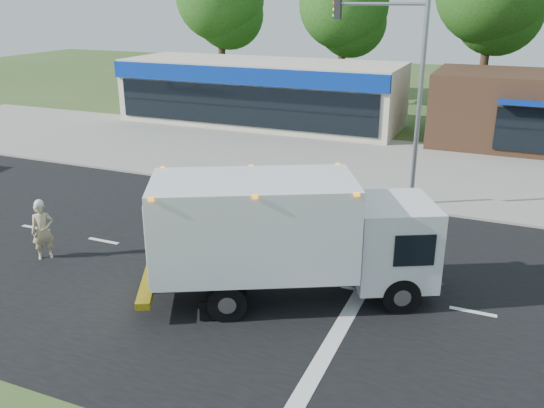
{
  "coord_description": "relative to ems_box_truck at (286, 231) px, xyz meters",
  "views": [
    {
      "loc": [
        6.29,
        -14.32,
        7.85
      ],
      "look_at": [
        -0.34,
        1.35,
        1.7
      ],
      "focal_mm": 38.0,
      "sensor_mm": 36.0,
      "label": 1
    }
  ],
  "objects": [
    {
      "name": "parking_apron",
      "position": [
        -1.14,
        15.2,
        -1.99
      ],
      "size": [
        60.0,
        9.0,
        0.02
      ],
      "primitive_type": "cube",
      "color": "gray",
      "rests_on": "ground"
    },
    {
      "name": "sidewalk",
      "position": [
        -1.14,
        9.4,
        -1.94
      ],
      "size": [
        60.0,
        2.4,
        0.12
      ],
      "primitive_type": "cube",
      "color": "gray",
      "rests_on": "ground"
    },
    {
      "name": "brown_storefront",
      "position": [
        5.86,
        21.18,
        0.0
      ],
      "size": [
        10.0,
        6.7,
        4.0
      ],
      "color": "#382316",
      "rests_on": "ground"
    },
    {
      "name": "lane_markings",
      "position": [
        0.21,
        -0.15,
        -1.98
      ],
      "size": [
        55.2,
        7.0,
        0.01
      ],
      "color": "silver",
      "rests_on": "road_asphalt"
    },
    {
      "name": "ems_box_truck",
      "position": [
        0.0,
        0.0,
        0.0
      ],
      "size": [
        8.05,
        5.7,
        3.46
      ],
      "rotation": [
        0.0,
        0.0,
        0.47
      ],
      "color": "black",
      "rests_on": "ground"
    },
    {
      "name": "emergency_worker",
      "position": [
        -7.97,
        -0.57,
        -1.03
      ],
      "size": [
        0.79,
        0.8,
        1.97
      ],
      "rotation": [
        0.0,
        0.0,
        0.84
      ],
      "color": "tan",
      "rests_on": "ground"
    },
    {
      "name": "traffic_signal_pole",
      "position": [
        1.21,
        8.8,
        2.93
      ],
      "size": [
        3.51,
        0.25,
        8.0
      ],
      "color": "gray",
      "rests_on": "ground"
    },
    {
      "name": "road_asphalt",
      "position": [
        -1.14,
        1.2,
        -1.99
      ],
      "size": [
        60.0,
        14.0,
        0.02
      ],
      "primitive_type": "cube",
      "color": "black",
      "rests_on": "ground"
    },
    {
      "name": "background_trees",
      "position": [
        -1.99,
        29.36,
        5.38
      ],
      "size": [
        36.77,
        7.39,
        12.1
      ],
      "color": "#332114",
      "rests_on": "ground"
    },
    {
      "name": "ground",
      "position": [
        -1.14,
        1.2,
        -2.0
      ],
      "size": [
        120.0,
        120.0,
        0.0
      ],
      "primitive_type": "plane",
      "color": "#385123",
      "rests_on": "ground"
    },
    {
      "name": "retail_strip_mall",
      "position": [
        -10.14,
        21.13,
        0.02
      ],
      "size": [
        18.0,
        6.2,
        4.0
      ],
      "color": "#BDB19D",
      "rests_on": "ground"
    }
  ]
}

